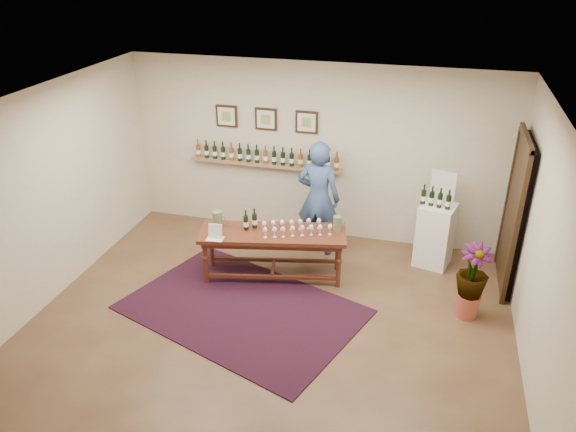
% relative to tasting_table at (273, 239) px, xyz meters
% --- Properties ---
extents(ground, '(6.00, 6.00, 0.00)m').
position_rel_tasting_table_xyz_m(ground, '(0.27, -1.00, -0.61)').
color(ground, '#4D2F22').
rests_on(ground, ground).
extents(room_shell, '(6.00, 6.00, 6.00)m').
position_rel_tasting_table_xyz_m(room_shell, '(2.39, 0.86, 0.51)').
color(room_shell, beige).
rests_on(room_shell, ground).
extents(rug, '(3.46, 2.87, 0.02)m').
position_rel_tasting_table_xyz_m(rug, '(-0.16, -0.90, -0.61)').
color(rug, '#400B11').
rests_on(rug, ground).
extents(tasting_table, '(2.13, 1.06, 0.72)m').
position_rel_tasting_table_xyz_m(tasting_table, '(0.00, 0.00, 0.00)').
color(tasting_table, '#431B10').
rests_on(tasting_table, ground).
extents(table_glasses, '(1.20, 0.69, 0.16)m').
position_rel_tasting_table_xyz_m(table_glasses, '(0.27, 0.04, 0.19)').
color(table_glasses, white).
rests_on(table_glasses, tasting_table).
extents(table_bottles, '(0.28, 0.19, 0.27)m').
position_rel_tasting_table_xyz_m(table_bottles, '(-0.33, 0.02, 0.25)').
color(table_bottles, black).
rests_on(table_bottles, tasting_table).
extents(pitcher_left, '(0.20, 0.20, 0.24)m').
position_rel_tasting_table_xyz_m(pitcher_left, '(-0.79, -0.06, 0.23)').
color(pitcher_left, '#5F6A42').
rests_on(pitcher_left, tasting_table).
extents(pitcher_right, '(0.17, 0.17, 0.21)m').
position_rel_tasting_table_xyz_m(pitcher_right, '(0.86, 0.28, 0.22)').
color(pitcher_right, '#5F6A42').
rests_on(pitcher_right, tasting_table).
extents(menu_card, '(0.24, 0.18, 0.21)m').
position_rel_tasting_table_xyz_m(menu_card, '(-0.70, -0.37, 0.21)').
color(menu_card, silver).
rests_on(menu_card, tasting_table).
extents(display_pedestal, '(0.59, 0.59, 0.96)m').
position_rel_tasting_table_xyz_m(display_pedestal, '(2.21, 0.97, -0.14)').
color(display_pedestal, white).
rests_on(display_pedestal, ground).
extents(pedestal_bottles, '(0.31, 0.16, 0.30)m').
position_rel_tasting_table_xyz_m(pedestal_bottles, '(2.15, 0.93, 0.49)').
color(pedestal_bottles, black).
rests_on(pedestal_bottles, display_pedestal).
extents(info_sign, '(0.35, 0.11, 0.50)m').
position_rel_tasting_table_xyz_m(info_sign, '(2.24, 1.12, 0.59)').
color(info_sign, silver).
rests_on(info_sign, display_pedestal).
extents(potted_plant, '(0.55, 0.55, 0.89)m').
position_rel_tasting_table_xyz_m(potted_plant, '(2.69, -0.28, -0.09)').
color(potted_plant, '#B04D3A').
rests_on(potted_plant, ground).
extents(person, '(0.69, 0.48, 1.80)m').
position_rel_tasting_table_xyz_m(person, '(0.46, 0.88, 0.29)').
color(person, '#365080').
rests_on(person, ground).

